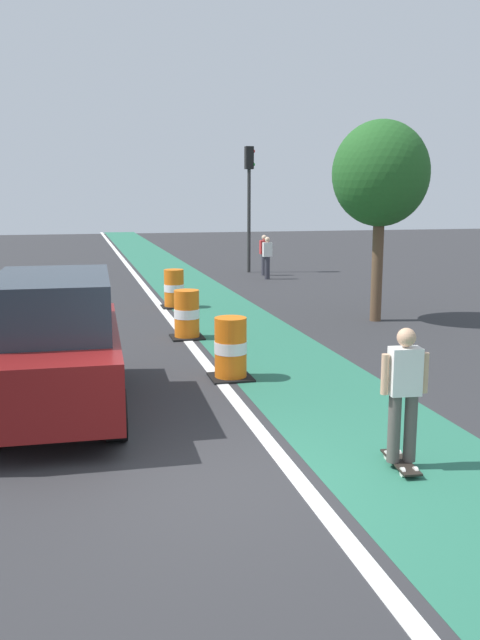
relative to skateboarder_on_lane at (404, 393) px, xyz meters
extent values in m
plane|color=#2D2D30|center=(-2.19, 0.13, -0.91)|extent=(100.00, 100.00, 0.00)
cube|color=#286B51|center=(0.21, 12.13, -0.91)|extent=(2.50, 80.00, 0.01)
cube|color=silver|center=(-1.29, 12.13, -0.91)|extent=(0.20, 80.00, 0.01)
cube|color=black|center=(0.00, 0.00, -0.84)|extent=(0.30, 0.82, 0.02)
cylinder|color=silver|center=(-0.05, 0.27, -0.86)|extent=(0.05, 0.11, 0.11)
cylinder|color=silver|center=(0.10, 0.25, -0.86)|extent=(0.05, 0.11, 0.11)
cylinder|color=silver|center=(-0.10, -0.25, -0.86)|extent=(0.05, 0.11, 0.11)
cylinder|color=silver|center=(0.05, -0.27, -0.86)|extent=(0.05, 0.11, 0.11)
cylinder|color=#514C47|center=(-0.10, 0.01, -0.42)|extent=(0.15, 0.15, 0.82)
cylinder|color=#514C47|center=(0.10, -0.01, -0.42)|extent=(0.15, 0.15, 0.82)
cube|color=white|center=(0.00, 0.00, 0.27)|extent=(0.38, 0.26, 0.56)
cylinder|color=tan|center=(-0.24, 0.02, 0.24)|extent=(0.09, 0.09, 0.48)
cylinder|color=tan|center=(0.24, -0.02, 0.24)|extent=(0.09, 0.09, 0.48)
sphere|color=tan|center=(0.00, 0.00, 0.67)|extent=(0.22, 0.22, 0.22)
cube|color=maroon|center=(-3.99, 3.18, -0.12)|extent=(1.99, 4.66, 0.90)
cube|color=#232D38|center=(-3.99, 3.18, 0.73)|extent=(1.71, 2.90, 0.80)
cylinder|color=black|center=(-4.76, 4.63, -0.57)|extent=(0.30, 0.69, 0.68)
cylinder|color=black|center=(-3.12, 4.58, -0.57)|extent=(0.30, 0.69, 0.68)
cylinder|color=black|center=(-3.21, 1.73, -0.57)|extent=(0.30, 0.69, 0.68)
cylinder|color=orange|center=(-1.07, 4.32, -0.66)|extent=(0.56, 0.56, 0.42)
cylinder|color=white|center=(-1.07, 4.32, -0.35)|extent=(0.57, 0.57, 0.21)
cylinder|color=orange|center=(-1.07, 4.32, -0.03)|extent=(0.56, 0.56, 0.42)
cube|color=black|center=(-1.07, 4.32, -0.89)|extent=(0.73, 0.73, 0.04)
cylinder|color=orange|center=(-1.25, 7.86, -0.66)|extent=(0.56, 0.56, 0.42)
cylinder|color=white|center=(-1.25, 7.86, -0.35)|extent=(0.57, 0.57, 0.21)
cylinder|color=orange|center=(-1.25, 7.86, -0.03)|extent=(0.56, 0.56, 0.42)
cube|color=black|center=(-1.25, 7.86, -0.89)|extent=(0.73, 0.73, 0.04)
cylinder|color=orange|center=(-0.92, 12.10, -0.66)|extent=(0.56, 0.56, 0.42)
cylinder|color=white|center=(-0.92, 12.10, -0.35)|extent=(0.57, 0.57, 0.21)
cylinder|color=orange|center=(-0.92, 12.10, -0.03)|extent=(0.56, 0.56, 0.42)
cube|color=black|center=(-0.92, 12.10, -0.89)|extent=(0.73, 0.73, 0.04)
cylinder|color=#2D2D2D|center=(3.41, 20.19, 1.19)|extent=(0.14, 0.14, 4.20)
cube|color=black|center=(3.41, 20.19, 3.74)|extent=(0.32, 0.32, 0.90)
sphere|color=red|center=(3.58, 20.19, 4.00)|extent=(0.16, 0.16, 0.16)
sphere|color=green|center=(3.58, 20.19, 3.48)|extent=(0.16, 0.16, 0.16)
cylinder|color=#33333D|center=(3.71, 18.97, -0.48)|extent=(0.20, 0.20, 0.86)
cube|color=red|center=(3.71, 18.97, 0.22)|extent=(0.34, 0.20, 0.54)
sphere|color=beige|center=(3.71, 18.97, 0.60)|extent=(0.20, 0.20, 0.20)
cylinder|color=#33333D|center=(3.49, 17.75, -0.48)|extent=(0.20, 0.20, 0.86)
cube|color=white|center=(3.49, 17.75, 0.22)|extent=(0.34, 0.20, 0.54)
sphere|color=beige|center=(3.49, 17.75, 0.60)|extent=(0.20, 0.20, 0.20)
cylinder|color=brown|center=(3.79, 8.80, 0.39)|extent=(0.28, 0.28, 2.60)
ellipsoid|color=#235B23|center=(3.79, 8.80, 2.79)|extent=(2.40, 2.40, 2.60)
camera|label=1|loc=(-3.66, -6.85, 2.28)|focal=37.80mm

